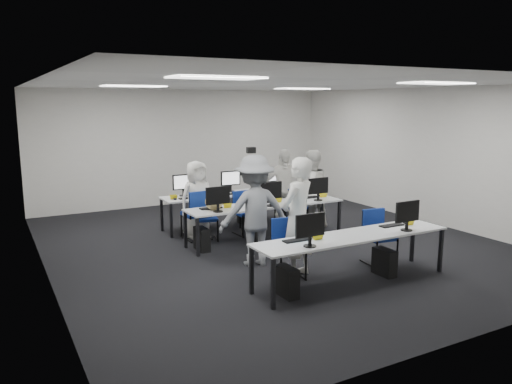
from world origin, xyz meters
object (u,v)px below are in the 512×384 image
chair_0 (288,259)px  chair_3 (246,221)px  chair_5 (197,223)px  chair_2 (207,227)px  chair_4 (296,215)px  desk_mid (266,207)px  photographer (255,211)px  chair_1 (379,247)px  desk_front (353,238)px  student_0 (297,218)px  student_1 (311,189)px  chair_7 (288,214)px  student_3 (283,189)px  chair_6 (250,219)px  student_2 (197,199)px

chair_0 → chair_3: bearing=87.6°
chair_0 → chair_5: (-0.41, 2.74, 0.03)m
chair_2 → chair_4: 2.10m
desk_mid → chair_5: size_ratio=3.24×
photographer → chair_1: bearing=162.1°
desk_front → chair_5: size_ratio=3.24×
desk_front → student_0: size_ratio=1.71×
chair_3 → chair_4: (1.23, 0.00, -0.01)m
chair_1 → chair_4: chair_1 is taller
chair_1 → chair_5: 3.59m
chair_0 → photographer: 1.02m
photographer → chair_5: bearing=-73.3°
student_1 → chair_7: bearing=-36.3°
student_0 → desk_front: bearing=107.5°
desk_front → chair_5: bearing=108.6°
desk_front → chair_3: 3.27m
desk_front → student_0: 0.89m
chair_3 → student_3: (0.96, 0.09, 0.58)m
chair_6 → student_1: (1.35, -0.25, 0.58)m
chair_6 → chair_7: 0.97m
chair_2 → student_2: (-0.08, 0.26, 0.51)m
chair_0 → chair_1: size_ratio=1.00×
chair_1 → chair_2: 3.38m
chair_1 → student_2: (-2.03, 3.03, 0.49)m
student_1 → chair_6: bearing=-11.0°
chair_4 → student_3: student_3 is taller
student_3 → student_0: bearing=-97.0°
chair_4 → chair_5: bearing=-165.5°
desk_mid → student_2: 1.40m
chair_1 → student_2: student_2 is taller
chair_4 → chair_6: size_ratio=1.03×
chair_1 → chair_4: size_ratio=1.06×
chair_2 → student_1: bearing=11.4°
chair_1 → chair_6: size_ratio=1.09×
photographer → chair_4: bearing=-128.4°
chair_1 → photographer: photographer is taller
chair_3 → photographer: size_ratio=0.48×
chair_1 → student_3: bearing=99.2°
student_3 → chair_6: bearing=-161.2°
desk_front → student_2: size_ratio=2.08×
desk_front → chair_5: 3.59m
desk_front → chair_2: (-0.99, 3.23, -0.42)m
chair_0 → student_1: student_1 is taller
chair_3 → photographer: 2.07m
student_1 → student_3: bearing=-22.6°
chair_2 → student_1: (2.39, -0.12, 0.58)m
chair_4 → chair_2: bearing=-161.7°
desk_front → chair_7: size_ratio=3.67×
student_1 → chair_4: bearing=-26.0°
student_1 → photographer: photographer is taller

